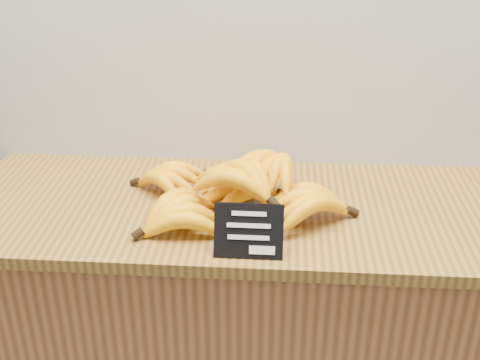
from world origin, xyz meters
name	(u,v)px	position (x,y,z in m)	size (l,w,h in m)	color
counter	(241,352)	(0.08, 2.75, 0.45)	(1.36, 0.50, 0.90)	#AA6837
counter_top	(241,209)	(0.08, 2.75, 0.92)	(1.38, 0.54, 0.03)	olive
chalkboard_sign	(249,231)	(0.11, 2.54, 0.98)	(0.15, 0.01, 0.12)	black
banana_pile	(234,191)	(0.06, 2.72, 0.98)	(0.56, 0.37, 0.13)	#FFB80A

